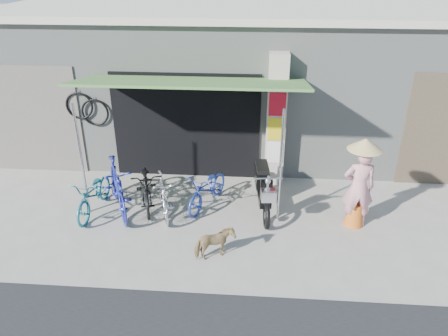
# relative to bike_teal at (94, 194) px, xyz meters

# --- Properties ---
(ground) EXTENTS (80.00, 80.00, 0.00)m
(ground) POSITION_rel_bike_teal_xyz_m (2.85, -0.76, -0.42)
(ground) COLOR #A49F94
(ground) RESTS_ON ground
(bicycle_shop) EXTENTS (12.30, 5.30, 3.66)m
(bicycle_shop) POSITION_rel_bike_teal_xyz_m (2.85, 4.33, 1.42)
(bicycle_shop) COLOR gray
(bicycle_shop) RESTS_ON ground
(shop_pillar) EXTENTS (0.42, 0.44, 3.00)m
(shop_pillar) POSITION_rel_bike_teal_xyz_m (3.70, 1.69, 1.08)
(shop_pillar) COLOR beige
(shop_pillar) RESTS_ON ground
(awning) EXTENTS (4.60, 1.88, 2.72)m
(awning) POSITION_rel_bike_teal_xyz_m (1.95, 0.87, 2.10)
(awning) COLOR #416E31
(awning) RESTS_ON ground
(neighbour_left) EXTENTS (2.60, 0.06, 2.60)m
(neighbour_left) POSITION_rel_bike_teal_xyz_m (-2.15, 1.83, 0.88)
(neighbour_left) COLOR #6B665B
(neighbour_left) RESTS_ON ground
(bike_teal) EXTENTS (0.65, 1.62, 0.84)m
(bike_teal) POSITION_rel_bike_teal_xyz_m (0.00, 0.00, 0.00)
(bike_teal) COLOR #1B6E7B
(bike_teal) RESTS_ON ground
(bike_blue) EXTENTS (1.28, 1.90, 1.11)m
(bike_blue) POSITION_rel_bike_teal_xyz_m (0.48, 0.07, 0.14)
(bike_blue) COLOR navy
(bike_blue) RESTS_ON ground
(bike_black) EXTENTS (1.04, 1.82, 0.90)m
(bike_black) POSITION_rel_bike_teal_xyz_m (1.01, 0.38, 0.03)
(bike_black) COLOR black
(bike_black) RESTS_ON ground
(bike_silver) EXTENTS (0.83, 1.50, 0.87)m
(bike_silver) POSITION_rel_bike_teal_xyz_m (1.43, 0.04, 0.02)
(bike_silver) COLOR silver
(bike_silver) RESTS_ON ground
(bike_navy) EXTENTS (1.08, 1.63, 0.81)m
(bike_navy) POSITION_rel_bike_teal_xyz_m (2.30, 0.43, -0.01)
(bike_navy) COLOR #22389C
(bike_navy) RESTS_ON ground
(street_dog) EXTENTS (0.77, 0.62, 0.60)m
(street_dog) POSITION_rel_bike_teal_xyz_m (2.61, -1.33, -0.12)
(street_dog) COLOR tan
(street_dog) RESTS_ON ground
(moped) EXTENTS (0.55, 1.93, 1.09)m
(moped) POSITION_rel_bike_teal_xyz_m (3.45, 0.41, 0.08)
(moped) COLOR black
(moped) RESTS_ON ground
(nun) EXTENTS (0.64, 0.64, 1.85)m
(nun) POSITION_rel_bike_teal_xyz_m (5.26, -0.07, 0.49)
(nun) COLOR #CF8B91
(nun) RESTS_ON ground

